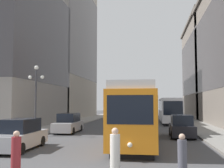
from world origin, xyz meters
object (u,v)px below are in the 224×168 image
object	(u,v)px
parked_car_right_far	(182,127)
transit_bus	(170,109)
parked_car_left_near	(69,124)
lamp_post_left_near	(36,89)
streetcar	(138,113)
pedestrian_crossing_near	(115,152)
pedestrian_crossing_far	(182,156)
parked_car_left_mid	(20,135)
pedestrian_on_sidewalk	(16,154)

from	to	relation	value
parked_car_right_far	transit_bus	bearing A→B (deg)	-89.95
parked_car_left_near	lamp_post_left_near	size ratio (longest dim) A/B	0.84
lamp_post_left_near	streetcar	bearing A→B (deg)	-14.60
pedestrian_crossing_near	lamp_post_left_near	xyz separation A→B (m)	(-8.30, 10.96, 3.13)
parked_car_left_near	pedestrian_crossing_far	size ratio (longest dim) A/B	3.09
pedestrian_crossing_far	lamp_post_left_near	size ratio (longest dim) A/B	0.27
parked_car_left_near	pedestrian_crossing_near	bearing A→B (deg)	-67.26
streetcar	parked_car_right_far	size ratio (longest dim) A/B	3.15
streetcar	pedestrian_crossing_far	size ratio (longest dim) A/B	8.41
parked_car_left_mid	lamp_post_left_near	xyz separation A→B (m)	(-1.90, 6.36, 3.12)
pedestrian_crossing_near	pedestrian_on_sidewalk	world-z (taller)	pedestrian_crossing_near
streetcar	pedestrian_on_sidewalk	world-z (taller)	streetcar
streetcar	pedestrian_on_sidewalk	distance (m)	10.32
pedestrian_crossing_far	pedestrian_on_sidewalk	bearing A→B (deg)	-15.01
parked_car_left_near	parked_car_left_mid	distance (m)	9.56
pedestrian_on_sidewalk	lamp_post_left_near	xyz separation A→B (m)	(-4.47, 11.58, 3.19)
streetcar	parked_car_right_far	world-z (taller)	streetcar
streetcar	pedestrian_crossing_near	bearing A→B (deg)	-92.69
pedestrian_crossing_near	lamp_post_left_near	distance (m)	14.10
transit_bus	parked_car_left_mid	xyz separation A→B (m)	(-10.31, -23.75, -1.10)
parked_car_left_mid	pedestrian_on_sidewalk	world-z (taller)	parked_car_left_mid
transit_bus	parked_car_right_far	bearing A→B (deg)	-90.73
pedestrian_crossing_far	pedestrian_on_sidewalk	xyz separation A→B (m)	(-6.41, -0.69, 0.04)
streetcar	lamp_post_left_near	bearing A→B (deg)	165.58
streetcar	parked_car_left_near	size ratio (longest dim) A/B	2.72
streetcar	parked_car_left_near	bearing A→B (deg)	141.48
streetcar	pedestrian_crossing_far	xyz separation A→B (m)	(2.15, -8.61, -1.37)
parked_car_left_mid	pedestrian_crossing_far	world-z (taller)	parked_car_left_mid
transit_bus	pedestrian_crossing_far	distance (m)	28.34
transit_bus	parked_car_left_mid	distance (m)	25.92
transit_bus	pedestrian_crossing_far	world-z (taller)	transit_bus
pedestrian_crossing_near	pedestrian_on_sidewalk	size ratio (longest dim) A/B	1.07
pedestrian_crossing_near	pedestrian_on_sidewalk	bearing A→B (deg)	-153.82
pedestrian_crossing_near	pedestrian_on_sidewalk	xyz separation A→B (m)	(-3.83, -0.62, -0.05)
parked_car_right_far	pedestrian_crossing_far	size ratio (longest dim) A/B	2.67
pedestrian_crossing_far	streetcar	bearing A→B (deg)	-97.20
parked_car_left_near	pedestrian_crossing_near	xyz separation A→B (m)	(6.40, -14.16, -0.02)
parked_car_left_mid	parked_car_right_far	xyz separation A→B (m)	(10.23, 7.40, -0.00)
parked_car_right_far	pedestrian_on_sidewalk	distance (m)	14.76
parked_car_right_far	lamp_post_left_near	bearing A→B (deg)	5.24
parked_car_left_mid	pedestrian_crossing_near	distance (m)	7.88
parked_car_left_mid	pedestrian_crossing_near	world-z (taller)	parked_car_left_mid
parked_car_left_near	parked_car_left_mid	world-z (taller)	same
streetcar	parked_car_left_near	xyz separation A→B (m)	(-6.83, 5.48, -1.26)
pedestrian_crossing_near	pedestrian_crossing_far	bearing A→B (deg)	18.56
parked_car_left_mid	lamp_post_left_near	size ratio (longest dim) A/B	0.83
parked_car_left_mid	parked_car_right_far	distance (m)	12.62
parked_car_right_far	pedestrian_crossing_near	world-z (taller)	parked_car_right_far
parked_car_left_near	pedestrian_crossing_far	bearing A→B (deg)	-59.06
streetcar	pedestrian_crossing_far	distance (m)	8.98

